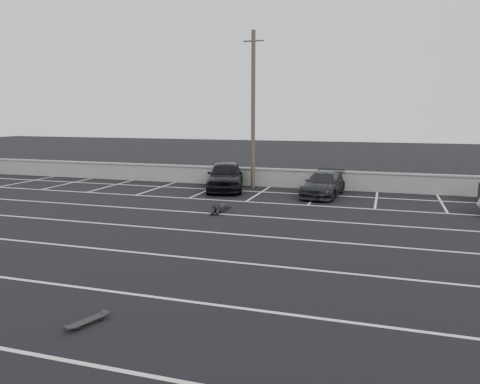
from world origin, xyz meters
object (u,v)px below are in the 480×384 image
(car_left, at_px, (225,176))
(car_right, at_px, (323,184))
(utility_pole, at_px, (253,110))
(skateboard, at_px, (87,321))
(person, at_px, (221,206))

(car_left, height_order, car_right, car_left)
(utility_pole, bearing_deg, skateboard, -84.75)
(utility_pole, distance_m, person, 7.74)
(utility_pole, bearing_deg, car_right, -19.30)
(car_left, height_order, person, car_left)
(car_right, relative_size, skateboard, 5.10)
(skateboard, bearing_deg, car_right, 100.43)
(skateboard, bearing_deg, utility_pole, 114.49)
(car_left, xyz_separation_m, skateboard, (2.89, -16.69, -0.73))
(person, bearing_deg, skateboard, -89.87)
(utility_pole, distance_m, skateboard, 18.48)
(car_right, bearing_deg, skateboard, -93.99)
(car_right, distance_m, person, 6.32)
(car_right, bearing_deg, person, -122.23)
(car_right, relative_size, utility_pole, 0.49)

